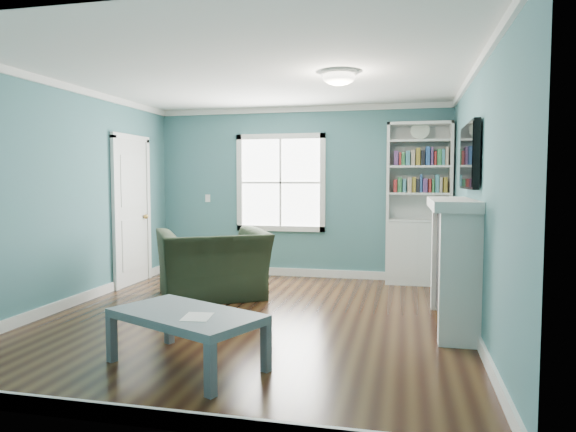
# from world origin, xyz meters

# --- Properties ---
(floor) EXTENTS (5.00, 5.00, 0.00)m
(floor) POSITION_xyz_m (0.00, 0.00, 0.00)
(floor) COLOR black
(floor) RESTS_ON ground
(room_walls) EXTENTS (5.00, 5.00, 5.00)m
(room_walls) POSITION_xyz_m (0.00, 0.00, 1.58)
(room_walls) COLOR #3E7576
(room_walls) RESTS_ON ground
(trim) EXTENTS (4.50, 5.00, 2.60)m
(trim) POSITION_xyz_m (0.00, 0.00, 1.24)
(trim) COLOR white
(trim) RESTS_ON ground
(window) EXTENTS (1.40, 0.06, 1.50)m
(window) POSITION_xyz_m (-0.30, 2.49, 1.45)
(window) COLOR white
(window) RESTS_ON room_walls
(bookshelf) EXTENTS (0.90, 0.35, 2.31)m
(bookshelf) POSITION_xyz_m (1.77, 2.30, 0.92)
(bookshelf) COLOR silver
(bookshelf) RESTS_ON ground
(fireplace) EXTENTS (0.44, 1.58, 1.30)m
(fireplace) POSITION_xyz_m (2.08, 0.20, 0.64)
(fireplace) COLOR black
(fireplace) RESTS_ON ground
(tv) EXTENTS (0.06, 1.10, 0.65)m
(tv) POSITION_xyz_m (2.20, 0.20, 1.72)
(tv) COLOR black
(tv) RESTS_ON fireplace
(door) EXTENTS (0.12, 0.98, 2.17)m
(door) POSITION_xyz_m (-2.22, 1.40, 1.07)
(door) COLOR silver
(door) RESTS_ON ground
(ceiling_fixture) EXTENTS (0.38, 0.38, 0.15)m
(ceiling_fixture) POSITION_xyz_m (0.90, 0.10, 2.55)
(ceiling_fixture) COLOR white
(ceiling_fixture) RESTS_ON room_walls
(light_switch) EXTENTS (0.08, 0.01, 0.12)m
(light_switch) POSITION_xyz_m (-1.50, 2.48, 1.20)
(light_switch) COLOR white
(light_switch) RESTS_ON room_walls
(recliner) EXTENTS (1.56, 1.41, 1.15)m
(recliner) POSITION_xyz_m (-0.78, 0.84, 0.57)
(recliner) COLOR #202D1C
(recliner) RESTS_ON ground
(coffee_table) EXTENTS (1.38, 1.11, 0.44)m
(coffee_table) POSITION_xyz_m (-0.10, -1.49, 0.38)
(coffee_table) COLOR #535B64
(coffee_table) RESTS_ON ground
(paper_sheet) EXTENTS (0.24, 0.29, 0.00)m
(paper_sheet) POSITION_xyz_m (0.04, -1.62, 0.44)
(paper_sheet) COLOR white
(paper_sheet) RESTS_ON coffee_table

